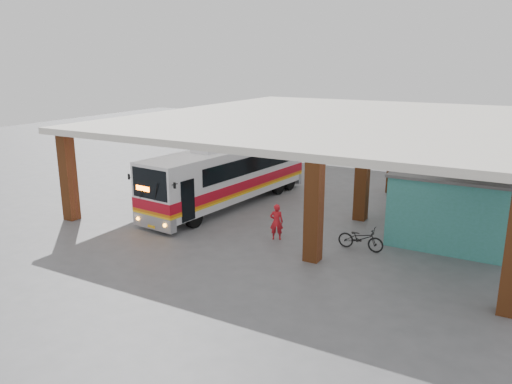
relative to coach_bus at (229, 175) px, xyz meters
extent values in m
plane|color=#515154|center=(4.08, -2.01, -1.68)|extent=(90.00, 90.00, 0.00)
cube|color=brown|center=(7.08, -5.01, 0.50)|extent=(0.60, 0.60, 4.35)
cube|color=brown|center=(7.08, 0.99, 0.50)|extent=(0.60, 0.60, 4.35)
cube|color=brown|center=(7.08, 6.99, 0.50)|extent=(0.60, 0.60, 4.35)
cube|color=brown|center=(-5.42, -6.01, 0.50)|extent=(0.60, 0.60, 4.35)
cube|color=brown|center=(-5.42, 14.99, 0.50)|extent=(0.60, 0.60, 4.35)
cube|color=beige|center=(4.58, 4.49, 2.82)|extent=(21.00, 23.00, 0.30)
cube|color=#317C6B|center=(11.58, 1.99, -0.18)|extent=(5.00, 8.00, 3.00)
cube|color=#4F4F4F|center=(11.58, 1.99, 1.37)|extent=(5.20, 8.20, 0.12)
cube|color=#12322B|center=(9.06, 0.49, -0.63)|extent=(0.08, 0.95, 2.10)
cube|color=black|center=(9.06, 3.49, 0.12)|extent=(0.08, 1.20, 1.00)
cube|color=black|center=(9.03, 3.49, 0.12)|extent=(0.04, 1.30, 1.10)
cube|color=silver|center=(0.00, 0.03, 0.14)|extent=(3.50, 11.68, 2.68)
cube|color=silver|center=(-0.09, -0.92, 1.58)|extent=(1.42, 2.97, 0.24)
cube|color=gray|center=(-0.54, -5.52, -1.15)|extent=(2.44, 0.62, 0.67)
cube|color=#A90B1C|center=(0.00, 0.03, -0.38)|extent=(3.54, 11.69, 0.48)
cube|color=orange|center=(0.00, 0.03, -0.69)|extent=(3.54, 11.69, 0.12)
cube|color=#EEB114|center=(0.00, 0.03, -0.80)|extent=(3.54, 11.69, 0.10)
cube|color=black|center=(-0.55, -5.65, 0.64)|extent=(2.15, 0.31, 1.39)
cube|color=black|center=(-1.13, 0.91, 0.62)|extent=(0.88, 8.59, 0.86)
cube|color=black|center=(1.28, 0.68, 0.62)|extent=(0.88, 8.59, 0.86)
cube|color=#FF5905|center=(-0.98, -5.67, 0.38)|extent=(0.82, 0.13, 0.21)
sphere|color=orange|center=(-1.41, -5.64, -1.12)|extent=(0.17, 0.17, 0.17)
sphere|color=orange|center=(0.30, -5.80, -1.12)|extent=(0.17, 0.17, 0.17)
cube|color=#EEB114|center=(-0.56, -5.73, -1.34)|extent=(0.43, 0.07, 0.12)
cylinder|color=black|center=(-1.40, -3.88, -1.20)|extent=(0.40, 0.98, 0.96)
cylinder|color=black|center=(0.63, -4.07, -1.20)|extent=(0.40, 0.98, 0.96)
cylinder|color=black|center=(-0.69, 3.47, -1.20)|extent=(0.40, 0.98, 0.96)
cylinder|color=black|center=(1.34, 3.27, -1.20)|extent=(0.40, 0.98, 0.96)
cylinder|color=black|center=(-0.57, 4.71, -1.20)|extent=(0.40, 0.98, 0.96)
cylinder|color=black|center=(1.46, 4.51, -1.20)|extent=(0.40, 0.98, 0.96)
imported|color=black|center=(8.38, -2.99, -1.17)|extent=(1.94, 0.72, 1.01)
imported|color=red|center=(4.75, -3.60, -0.87)|extent=(0.70, 0.61, 1.61)
cube|color=#AD1212|center=(8.41, 3.64, -1.45)|extent=(0.45, 0.45, 0.06)
cube|color=#AD1212|center=(8.60, 3.65, -1.17)|extent=(0.08, 0.43, 0.61)
cylinder|color=black|center=(8.25, 3.45, -1.58)|extent=(0.03, 0.03, 0.20)
cylinder|color=black|center=(8.60, 3.48, -1.58)|extent=(0.03, 0.03, 0.20)
cylinder|color=black|center=(8.23, 3.80, -1.58)|extent=(0.03, 0.03, 0.20)
cylinder|color=black|center=(8.57, 3.82, -1.58)|extent=(0.03, 0.03, 0.20)
camera|label=1|loc=(14.15, -22.13, 6.00)|focal=35.00mm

